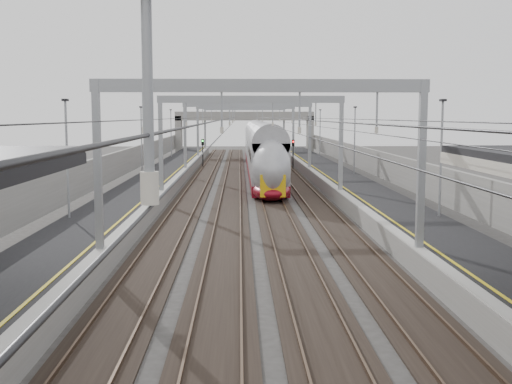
{
  "coord_description": "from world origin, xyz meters",
  "views": [
    {
      "loc": [
        -0.82,
        -2.83,
        6.19
      ],
      "look_at": [
        0.0,
        28.97,
        2.42
      ],
      "focal_mm": 45.0,
      "sensor_mm": 36.0,
      "label": 1
    }
  ],
  "objects": [
    {
      "name": "overhead_line",
      "position": [
        0.0,
        51.62,
        6.14
      ],
      "size": [
        13.0,
        140.0,
        6.6
      ],
      "color": "gray",
      "rests_on": "platform_left"
    },
    {
      "name": "signal_red_near",
      "position": [
        3.2,
        69.87,
        2.42
      ],
      "size": [
        0.32,
        0.32,
        3.48
      ],
      "color": "black",
      "rests_on": "ground"
    },
    {
      "name": "overbridge",
      "position": [
        0.0,
        100.0,
        5.31
      ],
      "size": [
        22.0,
        2.2,
        6.9
      ],
      "color": "gray",
      "rests_on": "ground"
    },
    {
      "name": "platform_right",
      "position": [
        8.0,
        45.0,
        0.5
      ],
      "size": [
        4.0,
        120.0,
        1.0
      ],
      "primitive_type": "cube",
      "color": "black",
      "rests_on": "ground"
    },
    {
      "name": "signal_red_far",
      "position": [
        5.4,
        71.35,
        2.42
      ],
      "size": [
        0.32,
        0.32,
        3.48
      ],
      "color": "black",
      "rests_on": "ground"
    },
    {
      "name": "platform_left",
      "position": [
        -8.0,
        45.0,
        0.5
      ],
      "size": [
        4.0,
        120.0,
        1.0
      ],
      "primitive_type": "cube",
      "color": "black",
      "rests_on": "ground"
    },
    {
      "name": "signal_green",
      "position": [
        -5.2,
        73.69,
        2.42
      ],
      "size": [
        0.32,
        0.32,
        3.48
      ],
      "color": "black",
      "rests_on": "ground"
    },
    {
      "name": "tracks",
      "position": [
        0.0,
        45.0,
        0.05
      ],
      "size": [
        11.4,
        140.0,
        0.2
      ],
      "color": "black",
      "rests_on": "ground"
    },
    {
      "name": "wall_left",
      "position": [
        -11.2,
        45.0,
        1.6
      ],
      "size": [
        0.3,
        120.0,
        3.2
      ],
      "primitive_type": "cube",
      "color": "gray",
      "rests_on": "ground"
    },
    {
      "name": "train",
      "position": [
        1.5,
        65.52,
        2.2
      ],
      "size": [
        2.85,
        51.86,
        4.5
      ],
      "color": "maroon",
      "rests_on": "ground"
    },
    {
      "name": "wall_right",
      "position": [
        11.2,
        45.0,
        1.6
      ],
      "size": [
        0.3,
        120.0,
        3.2
      ],
      "primitive_type": "cube",
      "color": "gray",
      "rests_on": "ground"
    }
  ]
}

